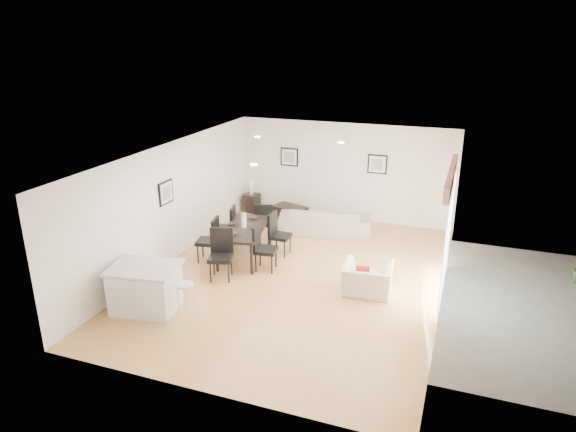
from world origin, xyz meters
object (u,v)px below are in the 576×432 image
(sofa, at_px, (324,220))
(armchair, at_px, (368,279))
(dining_chair_wfar, at_px, (229,224))
(dining_chair_foot, at_px, (264,220))
(dining_table, at_px, (244,230))
(dining_chair_head, at_px, (221,251))
(dining_chair_wnear, at_px, (211,237))
(bar_stool, at_px, (185,289))
(side_table, at_px, (252,203))
(dining_chair_enear, at_px, (262,245))
(kitchen_island, at_px, (146,288))
(coffee_table, at_px, (290,213))
(dining_chair_efar, at_px, (277,231))

(sofa, relative_size, armchair, 2.41)
(dining_chair_wfar, relative_size, dining_chair_foot, 1.04)
(dining_table, xyz_separation_m, dining_chair_head, (-0.03, -1.11, -0.07))
(dining_chair_wnear, height_order, dining_chair_head, dining_chair_head)
(dining_chair_head, xyz_separation_m, bar_stool, (0.14, -1.70, -0.03))
(dining_table, bearing_deg, side_table, 101.85)
(dining_chair_enear, distance_m, kitchen_island, 2.73)
(bar_stool, bearing_deg, sofa, 76.51)
(coffee_table, bearing_deg, side_table, -171.10)
(dining_table, bearing_deg, armchair, -23.45)
(dining_chair_wfar, bearing_deg, dining_chair_enear, 39.68)
(dining_chair_head, distance_m, side_table, 4.34)
(dining_chair_foot, height_order, kitchen_island, dining_chair_foot)
(dining_chair_enear, relative_size, dining_chair_foot, 1.05)
(sofa, xyz_separation_m, bar_stool, (-1.19, -4.95, 0.23))
(dining_chair_enear, bearing_deg, dining_chair_foot, 13.82)
(armchair, distance_m, dining_chair_foot, 3.58)
(armchair, height_order, dining_chair_wfar, dining_chair_wfar)
(armchair, xyz_separation_m, dining_chair_enear, (-2.42, 0.32, 0.26))
(dining_chair_wnear, bearing_deg, dining_chair_efar, 113.48)
(dining_chair_foot, distance_m, coffee_table, 1.78)
(dining_chair_wfar, distance_m, dining_chair_enear, 1.57)
(dining_chair_efar, bearing_deg, side_table, 36.71)
(armchair, distance_m, dining_chair_enear, 2.45)
(sofa, distance_m, side_table, 2.65)
(sofa, height_order, dining_chair_enear, dining_chair_enear)
(dining_chair_wnear, distance_m, bar_stool, 2.49)
(kitchen_island, bearing_deg, dining_chair_efar, 57.88)
(coffee_table, height_order, side_table, side_table)
(armchair, bearing_deg, dining_chair_head, 1.32)
(dining_chair_efar, bearing_deg, sofa, -19.57)
(dining_table, bearing_deg, sofa, 49.61)
(bar_stool, bearing_deg, dining_chair_efar, 81.03)
(dining_table, xyz_separation_m, coffee_table, (0.09, 2.86, -0.49))
(dining_chair_wfar, relative_size, dining_chair_head, 0.94)
(coffee_table, bearing_deg, dining_chair_efar, -58.83)
(dining_chair_wnear, xyz_separation_m, kitchen_island, (-0.12, -2.38, -0.14))
(dining_table, bearing_deg, coffee_table, 79.16)
(dining_chair_wnear, distance_m, dining_chair_foot, 1.68)
(sofa, distance_m, dining_chair_efar, 1.83)
(dining_table, height_order, dining_chair_enear, dining_chair_enear)
(dining_chair_wnear, height_order, dining_chair_wfar, dining_chair_wnear)
(kitchen_island, bearing_deg, bar_stool, -9.19)
(dining_chair_wfar, height_order, side_table, dining_chair_wfar)
(sofa, height_order, side_table, sofa)
(sofa, relative_size, dining_chair_enear, 2.26)
(dining_chair_wfar, bearing_deg, armchair, 57.31)
(dining_chair_enear, xyz_separation_m, dining_chair_efar, (0.00, 0.91, -0.01))
(dining_chair_wfar, bearing_deg, dining_chair_efar, 75.26)
(sofa, relative_size, bar_stool, 3.49)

